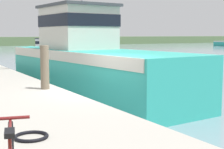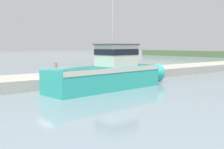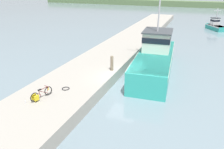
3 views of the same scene
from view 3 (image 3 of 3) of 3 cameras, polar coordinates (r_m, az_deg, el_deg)
name	(u,v)px [view 3 (image 3 of 3)]	position (r m, az deg, el deg)	size (l,w,h in m)	color
ground_plane	(124,87)	(18.46, 3.05, -3.27)	(320.00, 320.00, 0.00)	gray
dock_pier	(86,76)	(19.57, -6.87, -0.27)	(5.29, 80.00, 0.97)	#A39E93
fishing_boat_main	(155,57)	(21.68, 11.22, 4.50)	(4.02, 12.87, 11.32)	teal
boat_white_moored	(215,26)	(45.80, 25.35, 11.45)	(3.60, 4.78, 3.91)	teal
bicycle_touring	(39,95)	(15.21, -18.44, -5.07)	(0.68, 1.71, 0.70)	black
mooring_post	(112,63)	(19.05, -0.03, 2.94)	(0.26, 0.26, 1.31)	#756651
hose_coil	(66,89)	(16.27, -12.01, -3.61)	(0.55, 0.55, 0.05)	black
water_bottle_by_bike	(48,88)	(16.40, -16.34, -3.50)	(0.07, 0.07, 0.23)	yellow
water_bottle_on_curb	(26,102)	(15.06, -21.66, -6.72)	(0.06, 0.06, 0.24)	silver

